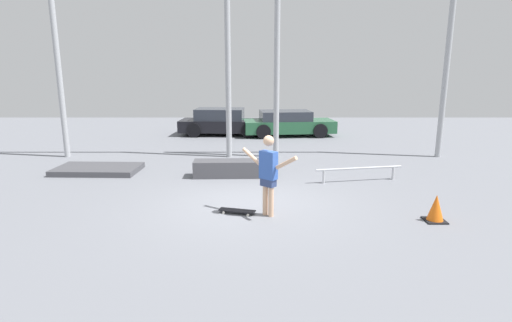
{
  "coord_description": "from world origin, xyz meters",
  "views": [
    {
      "loc": [
        0.13,
        -8.9,
        3.06
      ],
      "look_at": [
        0.16,
        1.14,
        0.79
      ],
      "focal_mm": 28.0,
      "sensor_mm": 36.0,
      "label": 1
    }
  ],
  "objects": [
    {
      "name": "traffic_cone",
      "position": [
        3.86,
        -1.06,
        0.28
      ],
      "size": [
        0.42,
        0.42,
        0.57
      ],
      "color": "black",
      "rests_on": "ground_plane"
    },
    {
      "name": "canopy_support_right",
      "position": [
        3.81,
        5.37,
        3.81
      ],
      "size": [
        6.12,
        0.2,
        6.2
      ],
      "color": "#A5A8AD",
      "rests_on": "ground_plane"
    },
    {
      "name": "grind_rail",
      "position": [
        3.04,
        2.02,
        0.33
      ],
      "size": [
        2.53,
        0.54,
        0.41
      ],
      "rotation": [
        0.0,
        0.0,
        0.19
      ],
      "color": "#B7BABF",
      "rests_on": "ground_plane"
    },
    {
      "name": "skateboard",
      "position": [
        -0.29,
        -0.59,
        0.06
      ],
      "size": [
        0.84,
        0.41,
        0.08
      ],
      "rotation": [
        0.0,
        0.0,
        -0.26
      ],
      "color": "black",
      "rests_on": "ground_plane"
    },
    {
      "name": "parked_car_black",
      "position": [
        -1.52,
        10.5,
        0.63
      ],
      "size": [
        4.24,
        2.03,
        1.29
      ],
      "rotation": [
        0.0,
        0.0,
        -0.05
      ],
      "color": "black",
      "rests_on": "ground_plane"
    },
    {
      "name": "manual_pad",
      "position": [
        -4.78,
        3.1,
        0.08
      ],
      "size": [
        2.55,
        1.48,
        0.17
      ],
      "primitive_type": "cube",
      "rotation": [
        0.0,
        0.0,
        -0.03
      ],
      "color": "#47474C",
      "rests_on": "ground_plane"
    },
    {
      "name": "grind_box",
      "position": [
        -0.52,
        2.56,
        0.24
      ],
      "size": [
        2.4,
        0.7,
        0.49
      ],
      "primitive_type": "cube",
      "rotation": [
        0.0,
        0.0,
        0.03
      ],
      "color": "#47474C",
      "rests_on": "ground_plane"
    },
    {
      "name": "skateboarder",
      "position": [
        0.39,
        -0.72,
        1.0
      ],
      "size": [
        1.16,
        1.01,
        1.76
      ],
      "rotation": [
        0.0,
        0.0,
        -0.71
      ],
      "color": "#DBAD89",
      "rests_on": "ground_plane"
    },
    {
      "name": "canopy_support_left",
      "position": [
        -3.81,
        5.37,
        3.81
      ],
      "size": [
        6.12,
        0.2,
        6.2
      ],
      "color": "#A5A8AD",
      "rests_on": "ground_plane"
    },
    {
      "name": "parked_car_green",
      "position": [
        1.66,
        10.27,
        0.6
      ],
      "size": [
        4.47,
        2.27,
        1.2
      ],
      "rotation": [
        0.0,
        0.0,
        0.1
      ],
      "color": "#28603D",
      "rests_on": "ground_plane"
    },
    {
      "name": "ground_plane",
      "position": [
        0.0,
        0.0,
        0.0
      ],
      "size": [
        36.0,
        36.0,
        0.0
      ],
      "primitive_type": "plane",
      "color": "slate"
    }
  ]
}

